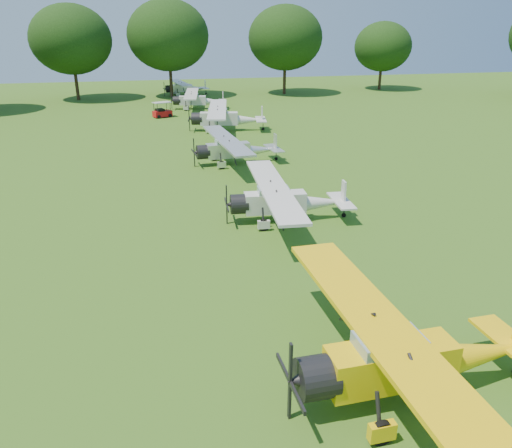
# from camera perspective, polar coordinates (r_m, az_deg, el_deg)

# --- Properties ---
(ground) EXTENTS (160.00, 160.00, 0.00)m
(ground) POSITION_cam_1_polar(r_m,az_deg,el_deg) (20.20, 7.72, -6.93)
(ground) COLOR #205214
(ground) RESTS_ON ground
(tree_belt) EXTENTS (137.36, 130.27, 14.52)m
(tree_belt) POSITION_cam_1_polar(r_m,az_deg,el_deg) (19.53, 19.08, 15.94)
(tree_belt) COLOR #301D13
(tree_belt) RESTS_ON ground
(aircraft_2) EXTENTS (7.44, 11.82, 2.33)m
(aircraft_2) POSITION_cam_1_polar(r_m,az_deg,el_deg) (14.53, 17.18, -14.16)
(aircraft_2) COLOR yellow
(aircraft_2) RESTS_ON ground
(aircraft_3) EXTENTS (6.64, 10.59, 2.08)m
(aircraft_3) POSITION_cam_1_polar(r_m,az_deg,el_deg) (26.00, 3.27, 2.91)
(aircraft_3) COLOR silver
(aircraft_3) RESTS_ON ground
(aircraft_4) EXTENTS (6.61, 10.54, 2.07)m
(aircraft_4) POSITION_cam_1_polar(r_m,az_deg,el_deg) (37.10, -2.47, 8.73)
(aircraft_4) COLOR silver
(aircraft_4) RESTS_ON ground
(aircraft_5) EXTENTS (7.57, 11.97, 2.35)m
(aircraft_5) POSITION_cam_1_polar(r_m,az_deg,el_deg) (49.10, -3.59, 12.17)
(aircraft_5) COLOR silver
(aircraft_5) RESTS_ON ground
(aircraft_6) EXTENTS (6.68, 10.60, 2.08)m
(aircraft_6) POSITION_cam_1_polar(r_m,az_deg,el_deg) (62.40, -6.80, 14.02)
(aircraft_6) COLOR silver
(aircraft_6) RESTS_ON ground
(aircraft_7) EXTENTS (6.47, 10.27, 2.02)m
(aircraft_7) POSITION_cam_1_polar(r_m,az_deg,el_deg) (75.09, -8.18, 15.25)
(aircraft_7) COLOR silver
(aircraft_7) RESTS_ON ground
(golf_cart) EXTENTS (2.22, 1.78, 1.66)m
(golf_cart) POSITION_cam_1_polar(r_m,az_deg,el_deg) (57.37, -10.70, 12.44)
(golf_cart) COLOR red
(golf_cart) RESTS_ON ground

